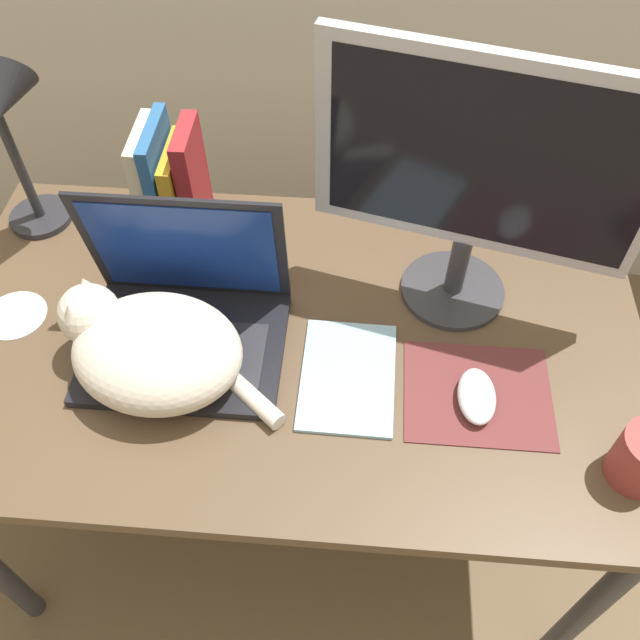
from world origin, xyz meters
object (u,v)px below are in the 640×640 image
Objects in this scene: external_monitor at (479,176)px; notepad at (348,376)px; laptop at (185,318)px; desk_lamp at (10,124)px; cd_disc at (15,315)px; book_row at (170,180)px; cat at (151,348)px; computer_mouse at (477,396)px.

notepad is at bearing -131.64° from external_monitor.
laptop is 0.90× the size of desk_lamp.
cd_disc is (-0.64, 0.09, -0.00)m from notepad.
cd_disc is at bearing -132.08° from book_row.
cat is 0.56m from computer_mouse.
cat is 3.57× the size of computer_mouse.
laptop is 3.17× the size of computer_mouse.
book_row is 0.54m from notepad.
cat is at bearing -48.45° from desk_lamp.
external_monitor is 0.89m from cd_disc.
cat is (-0.04, -0.09, 0.02)m from laptop.
laptop reaches higher than cat.
cd_disc is (-0.30, 0.11, -0.07)m from cat.
book_row is at bearing 105.50° from laptop.
computer_mouse is 0.48× the size of book_row.
cd_disc is (-0.86, 0.12, -0.02)m from computer_mouse.
desk_lamp reaches higher than notepad.
laptop reaches higher than computer_mouse.
external_monitor is 4.82× the size of computer_mouse.
cd_disc is at bearing 176.50° from laptop.
notepad is (-0.19, -0.22, -0.28)m from external_monitor.
laptop is 0.47m from desk_lamp.
book_row is 0.30m from desk_lamp.
book_row reaches higher than computer_mouse.
laptop is 0.89× the size of cat.
external_monitor is 1.36× the size of desk_lamp.
book_row reaches higher than cd_disc.
external_monitor is 2.31× the size of book_row.
desk_lamp reaches higher than laptop.
external_monitor reaches higher than book_row.
computer_mouse reaches higher than cd_disc.
computer_mouse is at bearing -8.63° from notepad.
desk_lamp is (-0.86, 0.36, 0.24)m from computer_mouse.
laptop is 1.52× the size of book_row.
desk_lamp is at bearing -169.28° from book_row.
external_monitor is 0.62m from book_row.
book_row is 0.99× the size of notepad.
laptop is at bearing 166.95° from notepad.
external_monitor is at bearing 16.69° from laptop.
desk_lamp is at bearing 153.07° from notepad.
cat is at bearing 178.39° from computer_mouse.
computer_mouse is at bearing -8.18° from cd_disc.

